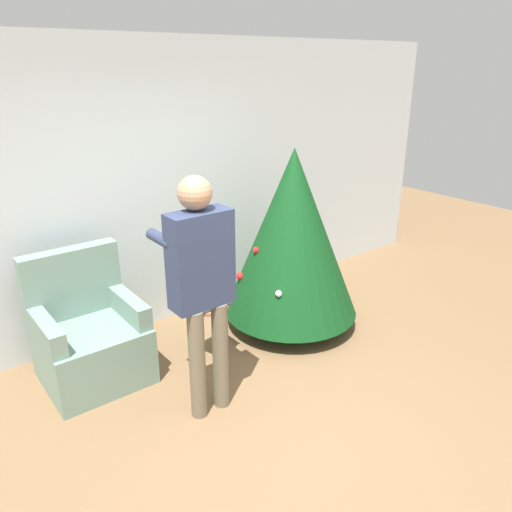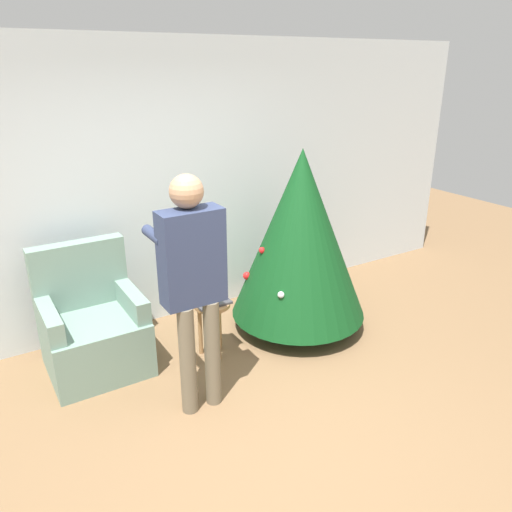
{
  "view_description": "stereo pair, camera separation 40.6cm",
  "coord_description": "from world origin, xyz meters",
  "px_view_note": "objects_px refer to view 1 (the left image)",
  "views": [
    {
      "loc": [
        -1.84,
        -1.98,
        2.47
      ],
      "look_at": [
        0.48,
        1.01,
        0.99
      ],
      "focal_mm": 35.0,
      "sensor_mm": 36.0,
      "label": 1
    },
    {
      "loc": [
        -1.51,
        -2.21,
        2.47
      ],
      "look_at": [
        0.48,
        1.01,
        0.99
      ],
      "focal_mm": 35.0,
      "sensor_mm": 36.0,
      "label": 2
    }
  ],
  "objects_px": {
    "armchair": "(89,338)",
    "side_stool": "(211,316)",
    "christmas_tree": "(292,233)",
    "person_standing": "(201,276)"
  },
  "relations": [
    {
      "from": "armchair",
      "to": "side_stool",
      "type": "relative_size",
      "value": 2.09
    },
    {
      "from": "armchair",
      "to": "side_stool",
      "type": "xyz_separation_m",
      "value": [
        0.95,
        -0.36,
        0.04
      ]
    },
    {
      "from": "christmas_tree",
      "to": "armchair",
      "type": "relative_size",
      "value": 1.66
    },
    {
      "from": "armchair",
      "to": "side_stool",
      "type": "height_order",
      "value": "armchair"
    },
    {
      "from": "person_standing",
      "to": "side_stool",
      "type": "relative_size",
      "value": 3.52
    },
    {
      "from": "christmas_tree",
      "to": "side_stool",
      "type": "bearing_deg",
      "value": -178.82
    },
    {
      "from": "christmas_tree",
      "to": "side_stool",
      "type": "relative_size",
      "value": 3.48
    },
    {
      "from": "armchair",
      "to": "person_standing",
      "type": "distance_m",
      "value": 1.29
    },
    {
      "from": "person_standing",
      "to": "side_stool",
      "type": "distance_m",
      "value": 0.97
    },
    {
      "from": "armchair",
      "to": "person_standing",
      "type": "height_order",
      "value": "person_standing"
    }
  ]
}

